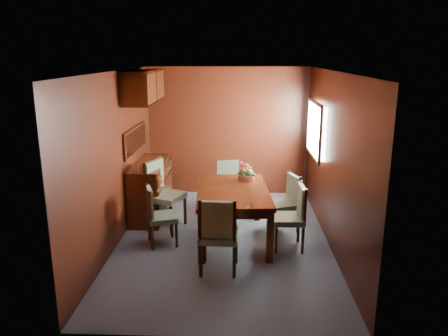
{
  "coord_description": "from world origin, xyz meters",
  "views": [
    {
      "loc": [
        0.23,
        -5.86,
        2.63
      ],
      "look_at": [
        0.0,
        0.13,
        1.05
      ],
      "focal_mm": 35.0,
      "sensor_mm": 36.0,
      "label": 1
    }
  ],
  "objects_px": {
    "sideboard": "(151,189)",
    "dining_table": "(233,197)",
    "chair_left_near": "(157,213)",
    "chair_right_near": "(294,213)",
    "chair_head": "(218,231)",
    "flower_centerpiece": "(247,172)"
  },
  "relations": [
    {
      "from": "sideboard",
      "to": "dining_table",
      "type": "relative_size",
      "value": 0.83
    },
    {
      "from": "sideboard",
      "to": "chair_left_near",
      "type": "xyz_separation_m",
      "value": [
        0.33,
        -1.17,
        0.02
      ]
    },
    {
      "from": "chair_left_near",
      "to": "flower_centerpiece",
      "type": "bearing_deg",
      "value": 100.8
    },
    {
      "from": "dining_table",
      "to": "sideboard",
      "type": "bearing_deg",
      "value": 141.13
    },
    {
      "from": "sideboard",
      "to": "chair_head",
      "type": "relative_size",
      "value": 1.42
    },
    {
      "from": "flower_centerpiece",
      "to": "sideboard",
      "type": "bearing_deg",
      "value": 163.91
    },
    {
      "from": "sideboard",
      "to": "dining_table",
      "type": "xyz_separation_m",
      "value": [
        1.38,
        -0.95,
        0.2
      ]
    },
    {
      "from": "dining_table",
      "to": "chair_right_near",
      "type": "bearing_deg",
      "value": -21.6
    },
    {
      "from": "sideboard",
      "to": "chair_right_near",
      "type": "height_order",
      "value": "chair_right_near"
    },
    {
      "from": "chair_right_near",
      "to": "flower_centerpiece",
      "type": "height_order",
      "value": "flower_centerpiece"
    },
    {
      "from": "chair_left_near",
      "to": "chair_right_near",
      "type": "relative_size",
      "value": 0.93
    },
    {
      "from": "sideboard",
      "to": "flower_centerpiece",
      "type": "xyz_separation_m",
      "value": [
        1.58,
        -0.46,
        0.44
      ]
    },
    {
      "from": "sideboard",
      "to": "chair_right_near",
      "type": "distance_m",
      "value": 2.53
    },
    {
      "from": "chair_left_near",
      "to": "flower_centerpiece",
      "type": "relative_size",
      "value": 3.08
    },
    {
      "from": "chair_right_near",
      "to": "flower_centerpiece",
      "type": "relative_size",
      "value": 3.32
    },
    {
      "from": "chair_head",
      "to": "flower_centerpiece",
      "type": "xyz_separation_m",
      "value": [
        0.36,
        1.52,
        0.34
      ]
    },
    {
      "from": "chair_right_near",
      "to": "chair_head",
      "type": "relative_size",
      "value": 0.93
    },
    {
      "from": "chair_left_near",
      "to": "chair_right_near",
      "type": "distance_m",
      "value": 1.89
    },
    {
      "from": "dining_table",
      "to": "chair_head",
      "type": "height_order",
      "value": "chair_head"
    },
    {
      "from": "dining_table",
      "to": "chair_left_near",
      "type": "relative_size",
      "value": 1.97
    },
    {
      "from": "sideboard",
      "to": "chair_right_near",
      "type": "xyz_separation_m",
      "value": [
        2.22,
        -1.21,
        0.06
      ]
    },
    {
      "from": "chair_right_near",
      "to": "sideboard",
      "type": "bearing_deg",
      "value": 59.54
    }
  ]
}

